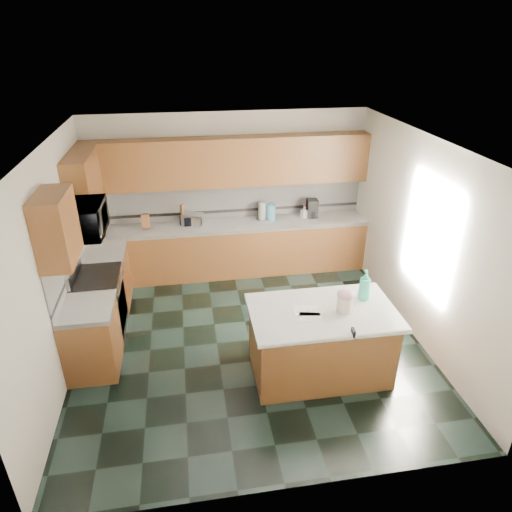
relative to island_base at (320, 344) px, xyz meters
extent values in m
plane|color=black|center=(-0.76, 0.77, -0.43)|extent=(4.60, 4.60, 0.00)
plane|color=white|center=(-0.76, 0.77, 2.27)|extent=(4.60, 4.60, 0.00)
cube|color=white|center=(-0.76, 3.09, 0.92)|extent=(4.60, 0.04, 2.70)
cube|color=white|center=(-0.76, -1.55, 0.92)|extent=(4.60, 0.04, 2.70)
cube|color=white|center=(-3.08, 0.77, 0.92)|extent=(0.04, 4.60, 2.70)
cube|color=white|center=(1.56, 0.77, 0.92)|extent=(0.04, 4.60, 2.70)
cube|color=#442612|center=(-0.76, 2.77, 0.00)|extent=(4.60, 0.60, 0.86)
cube|color=white|center=(-0.76, 2.77, 0.46)|extent=(4.60, 0.64, 0.06)
cube|color=#442612|center=(-0.76, 2.90, 1.51)|extent=(4.60, 0.33, 0.78)
cube|color=silver|center=(-0.76, 3.06, 0.81)|extent=(4.60, 0.02, 0.63)
cube|color=black|center=(-0.76, 3.05, 0.61)|extent=(4.60, 0.01, 0.05)
cube|color=#442612|center=(-2.76, 2.06, 0.00)|extent=(0.60, 0.82, 0.86)
cube|color=white|center=(-2.76, 2.06, 0.46)|extent=(0.64, 0.82, 0.06)
cube|color=#442612|center=(-2.76, 0.53, 0.00)|extent=(0.60, 0.72, 0.86)
cube|color=white|center=(-2.76, 0.53, 0.46)|extent=(0.64, 0.72, 0.06)
cube|color=silver|center=(-3.05, 1.32, 0.81)|extent=(0.02, 2.30, 0.63)
cube|color=black|center=(-3.04, 1.32, 0.61)|extent=(0.01, 2.30, 0.05)
cube|color=#442612|center=(-2.90, 2.19, 1.51)|extent=(0.33, 1.09, 0.78)
cube|color=#442612|center=(-2.90, 0.53, 1.51)|extent=(0.33, 0.72, 0.78)
cube|color=#B7B7BC|center=(-2.76, 1.27, 0.01)|extent=(0.60, 0.76, 0.88)
cube|color=black|center=(-2.47, 1.27, -0.03)|extent=(0.02, 0.68, 0.55)
cube|color=black|center=(-2.76, 1.27, 0.47)|extent=(0.62, 0.78, 0.04)
cylinder|color=#B7B7BC|center=(-2.44, 1.27, 0.35)|extent=(0.02, 0.66, 0.02)
cube|color=#B7B7BC|center=(-3.02, 1.27, 0.59)|extent=(0.06, 0.76, 0.18)
imported|color=#B7B7BC|center=(-2.76, 1.27, 1.30)|extent=(0.50, 0.73, 0.41)
cube|color=#442612|center=(0.00, 0.00, 0.00)|extent=(1.62, 0.93, 0.86)
cube|color=white|center=(0.00, 0.00, 0.46)|extent=(1.72, 1.03, 0.06)
cylinder|color=white|center=(0.00, -0.51, 0.46)|extent=(1.72, 0.07, 0.06)
cylinder|color=white|center=(0.24, -0.05, 0.59)|extent=(0.19, 0.19, 0.19)
ellipsoid|color=#E8AABE|center=(0.24, -0.05, 0.71)|extent=(0.20, 0.20, 0.13)
cylinder|color=tan|center=(0.24, -0.05, 0.76)|extent=(0.07, 0.02, 0.02)
sphere|color=tan|center=(0.21, -0.05, 0.76)|extent=(0.03, 0.03, 0.03)
sphere|color=tan|center=(0.28, -0.05, 0.76)|extent=(0.03, 0.03, 0.03)
imported|color=teal|center=(0.56, 0.17, 0.68)|extent=(0.18, 0.18, 0.39)
cube|color=white|center=(-0.18, -0.12, 0.49)|extent=(0.30, 0.25, 0.00)
cube|color=white|center=(-0.19, 0.02, 0.49)|extent=(0.32, 0.26, 0.00)
cube|color=black|center=(0.19, -0.49, 0.50)|extent=(0.04, 0.10, 0.09)
cylinder|color=black|center=(0.19, -0.55, 0.48)|extent=(0.02, 0.07, 0.02)
cube|color=#472814|center=(-2.16, 2.82, 0.61)|extent=(0.14, 0.18, 0.26)
cylinder|color=black|center=(-1.56, 2.85, 0.56)|extent=(0.12, 0.12, 0.14)
cylinder|color=#472814|center=(-1.56, 2.85, 0.74)|extent=(0.07, 0.07, 0.21)
cube|color=#B7B7BC|center=(-1.40, 2.82, 0.58)|extent=(0.39, 0.33, 0.19)
cube|color=black|center=(-1.40, 2.72, 0.58)|extent=(0.29, 0.01, 0.15)
cylinder|color=white|center=(-0.22, 2.87, 0.64)|extent=(0.13, 0.13, 0.30)
cylinder|color=#B7B7BC|center=(-0.22, 2.87, 0.50)|extent=(0.20, 0.20, 0.01)
cylinder|color=#5EAFD8|center=(-0.08, 2.83, 0.62)|extent=(0.16, 0.16, 0.27)
cylinder|color=#5EAFD8|center=(-0.08, 2.83, 0.78)|extent=(0.08, 0.08, 0.04)
cube|color=black|center=(0.66, 2.85, 0.64)|extent=(0.19, 0.21, 0.31)
cylinder|color=black|center=(0.66, 2.80, 0.55)|extent=(0.13, 0.13, 0.13)
imported|color=white|center=(0.51, 2.82, 0.59)|extent=(0.12, 0.12, 0.21)
cylinder|color=red|center=(0.51, 2.82, 0.71)|extent=(0.02, 0.02, 0.03)
cube|color=white|center=(1.53, 0.57, 1.07)|extent=(0.02, 1.40, 1.10)
camera|label=1|loc=(-1.49, -4.28, 3.47)|focal=32.00mm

